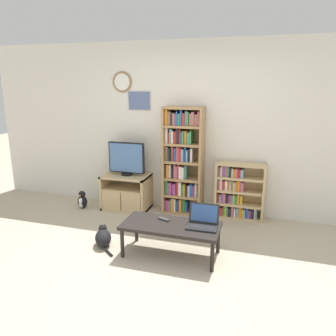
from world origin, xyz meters
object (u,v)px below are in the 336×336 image
(tv_stand, at_px, (126,192))
(bookshelf_tall, at_px, (182,161))
(penguin_figurine, at_px, (82,200))
(bookshelf_short, at_px, (237,192))
(laptop, at_px, (203,221))
(coffee_table, at_px, (171,228))
(television, at_px, (127,159))
(remote_near_laptop, at_px, (164,219))
(cat, at_px, (103,237))

(tv_stand, bearing_deg, bookshelf_tall, 7.68)
(bookshelf_tall, distance_m, penguin_figurine, 1.76)
(bookshelf_short, height_order, laptop, bookshelf_short)
(coffee_table, bearing_deg, tv_stand, 132.44)
(television, distance_m, bookshelf_short, 1.77)
(television, bearing_deg, coffee_table, -48.32)
(coffee_table, height_order, laptop, laptop)
(television, bearing_deg, tv_stand, -154.86)
(bookshelf_short, height_order, penguin_figurine, bookshelf_short)
(television, height_order, penguin_figurine, television)
(bookshelf_short, bearing_deg, remote_near_laptop, -120.57)
(cat, bearing_deg, coffee_table, -27.88)
(tv_stand, bearing_deg, television, 25.14)
(television, height_order, remote_near_laptop, television)
(bookshelf_short, distance_m, laptop, 1.32)
(laptop, height_order, cat, laptop)
(bookshelf_tall, distance_m, cat, 1.67)
(television, relative_size, cat, 1.39)
(television, relative_size, penguin_figurine, 2.01)
(coffee_table, distance_m, remote_near_laptop, 0.16)
(television, relative_size, laptop, 1.67)
(tv_stand, bearing_deg, coffee_table, -47.56)
(bookshelf_tall, xyz_separation_m, coffee_table, (0.22, -1.33, -0.48))
(television, relative_size, bookshelf_short, 0.69)
(remote_near_laptop, distance_m, penguin_figurine, 1.94)
(tv_stand, xyz_separation_m, cat, (0.23, -1.23, -0.18))
(tv_stand, relative_size, laptop, 2.10)
(television, xyz_separation_m, coffee_table, (1.09, -1.22, -0.48))
(bookshelf_tall, xyz_separation_m, bookshelf_short, (0.85, 0.03, -0.43))
(tv_stand, relative_size, penguin_figurine, 2.53)
(tv_stand, distance_m, cat, 1.26)
(television, relative_size, bookshelf_tall, 0.36)
(laptop, height_order, penguin_figurine, laptop)
(bookshelf_short, xyz_separation_m, remote_near_laptop, (-0.75, -1.26, -0.00))
(bookshelf_short, height_order, cat, bookshelf_short)
(remote_near_laptop, distance_m, cat, 0.82)
(tv_stand, bearing_deg, remote_near_laptop, -48.52)
(television, distance_m, penguin_figurine, 1.02)
(laptop, distance_m, cat, 1.30)
(bookshelf_short, bearing_deg, cat, -137.68)
(bookshelf_tall, distance_m, coffee_table, 1.43)
(cat, distance_m, penguin_figurine, 1.38)
(penguin_figurine, bearing_deg, tv_stand, 15.98)
(coffee_table, height_order, cat, coffee_table)
(television, bearing_deg, remote_near_laptop, -49.36)
(television, bearing_deg, bookshelf_short, 4.54)
(bookshelf_tall, height_order, laptop, bookshelf_tall)
(laptop, height_order, remote_near_laptop, laptop)
(tv_stand, height_order, laptop, laptop)
(bookshelf_short, relative_size, penguin_figurine, 2.93)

